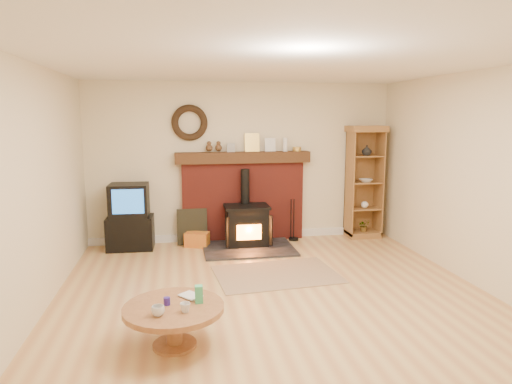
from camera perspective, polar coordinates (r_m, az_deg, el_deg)
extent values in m
plane|color=tan|center=(5.22, 2.78, -13.70)|extent=(5.50, 5.50, 0.00)
cube|color=beige|center=(7.55, -1.72, 3.73)|extent=(5.00, 0.02, 2.60)
cube|color=beige|center=(2.33, 18.21, -9.88)|extent=(5.00, 0.02, 2.60)
cube|color=beige|center=(4.96, -26.58, -0.29)|extent=(0.02, 5.50, 2.60)
cube|color=beige|center=(5.93, 27.17, 1.12)|extent=(0.02, 5.50, 2.60)
cube|color=white|center=(4.83, 3.03, 15.95)|extent=(5.00, 5.50, 0.02)
cube|color=white|center=(7.75, -1.66, -5.44)|extent=(5.00, 0.04, 0.12)
torus|color=black|center=(7.38, -8.30, 8.56)|extent=(0.57, 0.11, 0.57)
cube|color=maroon|center=(7.57, -1.62, -1.23)|extent=(2.00, 0.15, 1.30)
cube|color=#381E12|center=(7.43, -1.61, 4.34)|extent=(2.20, 0.22, 0.18)
cube|color=#999999|center=(7.40, -3.16, 5.55)|extent=(0.13, 0.05, 0.14)
cube|color=gold|center=(7.46, -0.50, 6.21)|extent=(0.24, 0.06, 0.30)
cube|color=white|center=(7.52, 1.77, 5.93)|extent=(0.18, 0.05, 0.22)
cylinder|color=white|center=(7.56, 3.66, 5.93)|extent=(0.08, 0.08, 0.22)
cylinder|color=gold|center=(7.61, 5.13, 5.37)|extent=(0.14, 0.14, 0.07)
cube|color=black|center=(7.16, -0.92, -7.07)|extent=(1.40, 1.00, 0.03)
cube|color=black|center=(7.27, -1.17, -4.28)|extent=(0.64, 0.45, 0.59)
cube|color=black|center=(7.20, -1.18, -1.85)|extent=(0.70, 0.50, 0.04)
cylinder|color=black|center=(7.30, -1.37, 0.69)|extent=(0.14, 0.14, 0.56)
cube|color=orange|center=(7.06, -0.88, -5.06)|extent=(0.38, 0.02, 0.24)
cube|color=black|center=(7.07, -3.29, -4.89)|extent=(0.15, 0.20, 0.47)
cube|color=black|center=(7.16, 1.35, -4.70)|extent=(0.15, 0.20, 0.47)
cube|color=brown|center=(6.08, 2.58, -10.23)|extent=(1.66, 1.22, 0.01)
cube|color=black|center=(7.41, -15.41, -4.91)|extent=(0.71, 0.51, 0.51)
cube|color=black|center=(7.31, -15.58, -1.01)|extent=(0.59, 0.50, 0.51)
cube|color=#1F5CA8|center=(7.05, -15.72, -1.17)|extent=(0.46, 0.03, 0.37)
cube|color=brown|center=(8.11, 13.14, -5.09)|extent=(0.55, 0.40, 0.10)
cube|color=brown|center=(8.11, 12.85, 1.21)|extent=(0.55, 0.02, 1.74)
cube|color=brown|center=(7.84, 11.60, 0.98)|extent=(0.02, 0.40, 1.74)
cube|color=brown|center=(8.05, 15.11, 1.06)|extent=(0.02, 0.40, 1.74)
cube|color=brown|center=(7.86, 13.64, 7.68)|extent=(0.61, 0.44, 0.10)
cube|color=brown|center=(8.01, 13.26, -1.98)|extent=(0.51, 0.36, 0.02)
cube|color=brown|center=(7.94, 13.39, 1.20)|extent=(0.51, 0.36, 0.02)
cube|color=brown|center=(7.89, 13.51, 4.42)|extent=(0.51, 0.36, 0.02)
imported|color=white|center=(7.83, 13.68, 5.09)|extent=(0.16, 0.16, 0.17)
imported|color=white|center=(7.89, 13.54, 1.41)|extent=(0.22, 0.22, 0.05)
sphere|color=white|center=(7.95, 13.42, -1.56)|extent=(0.12, 0.12, 0.12)
imported|color=#40B074|center=(8.03, 13.32, -4.11)|extent=(0.19, 0.16, 0.21)
cube|color=gold|center=(7.35, -7.37, -5.92)|extent=(0.42, 0.34, 0.23)
cube|color=black|center=(7.45, -7.98, -4.32)|extent=(0.48, 0.13, 0.58)
cylinder|color=black|center=(7.70, 4.72, -5.88)|extent=(0.16, 0.16, 0.04)
cylinder|color=black|center=(7.61, 4.39, -3.50)|extent=(0.02, 0.02, 0.70)
cylinder|color=black|center=(7.62, 4.76, -3.48)|extent=(0.02, 0.02, 0.70)
cylinder|color=brown|center=(4.41, -10.13, -18.25)|extent=(0.40, 0.40, 0.03)
cylinder|color=brown|center=(4.33, -10.19, -16.31)|extent=(0.14, 0.14, 0.31)
cylinder|color=brown|center=(4.26, -10.27, -14.12)|extent=(0.90, 0.90, 0.05)
imported|color=white|center=(4.06, -12.15, -14.32)|extent=(0.11, 0.11, 0.09)
imported|color=white|center=(4.09, -8.84, -14.09)|extent=(0.09, 0.09, 0.08)
imported|color=#4C331E|center=(4.36, -8.94, -12.99)|extent=(0.15, 0.20, 0.02)
cylinder|color=navy|center=(4.26, -11.08, -13.25)|extent=(0.06, 0.06, 0.07)
cube|color=#40B074|center=(4.25, -7.15, -12.56)|extent=(0.07, 0.07, 0.16)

